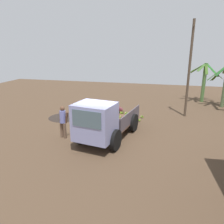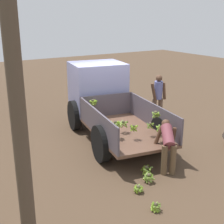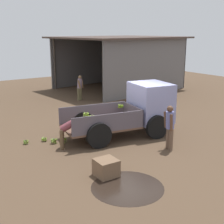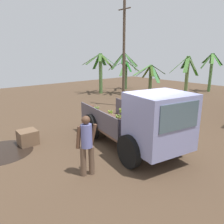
# 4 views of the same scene
# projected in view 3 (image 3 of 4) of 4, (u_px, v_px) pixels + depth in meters

# --- Properties ---
(ground) EXTENTS (36.00, 36.00, 0.00)m
(ground) POSITION_uv_depth(u_px,v_px,m) (131.00, 134.00, 13.37)
(ground) COLOR #503B2A
(mud_patch_0) EXTENTS (2.08, 2.08, 0.01)m
(mud_patch_0) POSITION_uv_depth(u_px,v_px,m) (127.00, 187.00, 8.84)
(mud_patch_0) COLOR black
(mud_patch_0) RESTS_ON ground
(cargo_truck) EXTENTS (4.79, 2.63, 2.15)m
(cargo_truck) POSITION_uv_depth(u_px,v_px,m) (140.00, 108.00, 13.25)
(cargo_truck) COLOR brown
(cargo_truck) RESTS_ON ground
(warehouse_shed) EXTENTS (9.40, 7.94, 3.87)m
(warehouse_shed) POSITION_uv_depth(u_px,v_px,m) (124.00, 51.00, 23.60)
(warehouse_shed) COLOR slate
(warehouse_shed) RESTS_ON ground
(person_foreground_visitor) EXTENTS (0.41, 0.62, 1.67)m
(person_foreground_visitor) POSITION_uv_depth(u_px,v_px,m) (170.00, 125.00, 11.45)
(person_foreground_visitor) COLOR brown
(person_foreground_visitor) RESTS_ON ground
(person_worker_loading) EXTENTS (0.82, 0.69, 1.19)m
(person_worker_loading) POSITION_uv_depth(u_px,v_px,m) (68.00, 130.00, 11.62)
(person_worker_loading) COLOR brown
(person_worker_loading) RESTS_ON ground
(person_bystander_near_shed) EXTENTS (0.60, 0.51, 1.59)m
(person_bystander_near_shed) POSITION_uv_depth(u_px,v_px,m) (80.00, 86.00, 19.69)
(person_bystander_near_shed) COLOR brown
(person_bystander_near_shed) RESTS_ON ground
(banana_bunch_on_ground_0) EXTENTS (0.22, 0.23, 0.19)m
(banana_bunch_on_ground_0) POSITION_uv_depth(u_px,v_px,m) (26.00, 142.00, 12.18)
(banana_bunch_on_ground_0) COLOR #4D4632
(banana_bunch_on_ground_0) RESTS_ON ground
(banana_bunch_on_ground_1) EXTENTS (0.28, 0.28, 0.24)m
(banana_bunch_on_ground_1) POSITION_uv_depth(u_px,v_px,m) (63.00, 140.00, 12.26)
(banana_bunch_on_ground_1) COLOR brown
(banana_bunch_on_ground_1) RESTS_ON ground
(banana_bunch_on_ground_2) EXTENTS (0.24, 0.25, 0.18)m
(banana_bunch_on_ground_2) POSITION_uv_depth(u_px,v_px,m) (44.00, 139.00, 12.48)
(banana_bunch_on_ground_2) COLOR brown
(banana_bunch_on_ground_2) RESTS_ON ground
(banana_bunch_on_ground_3) EXTENTS (0.28, 0.27, 0.23)m
(banana_bunch_on_ground_3) POSITION_uv_depth(u_px,v_px,m) (54.00, 140.00, 12.24)
(banana_bunch_on_ground_3) COLOR brown
(banana_bunch_on_ground_3) RESTS_ON ground
(wooden_crate_0) EXTENTS (0.66, 0.66, 0.53)m
(wooden_crate_0) POSITION_uv_depth(u_px,v_px,m) (106.00, 168.00, 9.49)
(wooden_crate_0) COLOR brown
(wooden_crate_0) RESTS_ON ground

